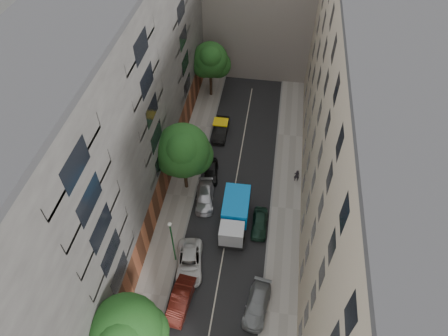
% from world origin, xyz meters
% --- Properties ---
extents(ground, '(120.00, 120.00, 0.00)m').
position_xyz_m(ground, '(0.00, 0.00, 0.00)').
color(ground, '#4C4C49').
rests_on(ground, ground).
extents(road_surface, '(8.00, 44.00, 0.02)m').
position_xyz_m(road_surface, '(0.00, 0.00, 0.01)').
color(road_surface, black).
rests_on(road_surface, ground).
extents(sidewalk_left, '(3.00, 44.00, 0.15)m').
position_xyz_m(sidewalk_left, '(-5.50, 0.00, 0.07)').
color(sidewalk_left, gray).
rests_on(sidewalk_left, ground).
extents(sidewalk_right, '(3.00, 44.00, 0.15)m').
position_xyz_m(sidewalk_right, '(5.50, 0.00, 0.07)').
color(sidewalk_right, gray).
rests_on(sidewalk_right, ground).
extents(building_left, '(8.00, 44.00, 20.00)m').
position_xyz_m(building_left, '(-11.00, 0.00, 10.00)').
color(building_left, '#454341').
rests_on(building_left, ground).
extents(building_right, '(8.00, 44.00, 20.00)m').
position_xyz_m(building_right, '(11.00, 0.00, 10.00)').
color(building_right, tan).
rests_on(building_right, ground).
extents(tarp_truck, '(2.53, 6.07, 2.79)m').
position_xyz_m(tarp_truck, '(0.60, -2.61, 1.54)').
color(tarp_truck, black).
rests_on(tarp_truck, ground).
extents(car_left_1, '(1.95, 4.55, 1.46)m').
position_xyz_m(car_left_1, '(-2.80, -11.40, 0.73)').
color(car_left_1, '#4D150F').
rests_on(car_left_1, ground).
extents(car_left_2, '(3.03, 5.18, 1.36)m').
position_xyz_m(car_left_2, '(-2.80, -7.80, 0.68)').
color(car_left_2, silver).
rests_on(car_left_2, ground).
extents(car_left_3, '(2.36, 4.60, 1.28)m').
position_xyz_m(car_left_3, '(-2.80, -0.20, 0.64)').
color(car_left_3, '#BCBCC1').
rests_on(car_left_3, ground).
extents(car_left_4, '(1.98, 3.90, 1.27)m').
position_xyz_m(car_left_4, '(-2.80, 3.40, 0.64)').
color(car_left_4, black).
rests_on(car_left_4, ground).
extents(car_left_5, '(1.59, 4.47, 1.47)m').
position_xyz_m(car_left_5, '(-2.80, 10.15, 0.73)').
color(car_left_5, black).
rests_on(car_left_5, ground).
extents(car_right_1, '(2.40, 4.65, 1.29)m').
position_xyz_m(car_right_1, '(3.60, -10.80, 0.65)').
color(car_right_1, gray).
rests_on(car_right_1, ground).
extents(car_right_2, '(1.52, 3.75, 1.28)m').
position_xyz_m(car_right_2, '(3.06, -2.60, 0.64)').
color(car_right_2, black).
rests_on(car_right_2, ground).
extents(tree_near, '(5.47, 5.22, 7.64)m').
position_xyz_m(tree_near, '(-5.11, -16.17, 5.05)').
color(tree_near, '#382619').
rests_on(tree_near, sidewalk_left).
extents(tree_mid, '(5.63, 5.40, 8.15)m').
position_xyz_m(tree_mid, '(-4.99, 1.18, 5.42)').
color(tree_mid, '#382619').
rests_on(tree_mid, sidewalk_left).
extents(tree_far, '(4.84, 4.48, 7.69)m').
position_xyz_m(tree_far, '(-5.18, 17.41, 5.28)').
color(tree_far, '#382619').
rests_on(tree_far, sidewalk_left).
extents(lamp_post, '(0.36, 0.36, 5.82)m').
position_xyz_m(lamp_post, '(-4.20, -7.41, 3.78)').
color(lamp_post, '#1A5E2B').
rests_on(lamp_post, sidewalk_left).
extents(pedestrian, '(0.59, 0.40, 1.59)m').
position_xyz_m(pedestrian, '(6.40, 3.89, 0.94)').
color(pedestrian, black).
rests_on(pedestrian, sidewalk_right).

